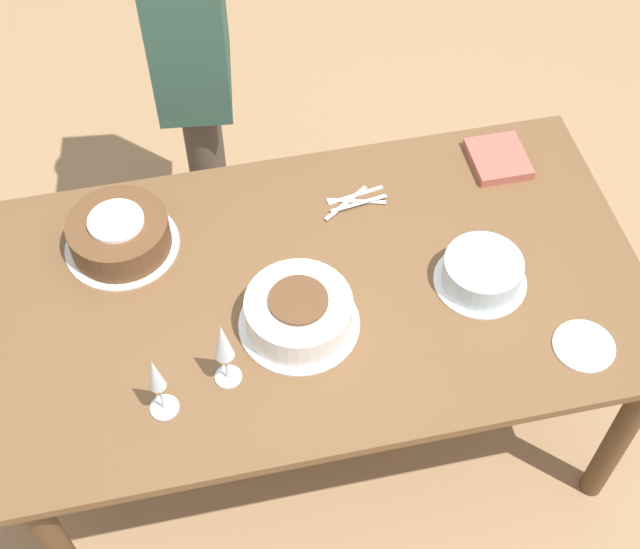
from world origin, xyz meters
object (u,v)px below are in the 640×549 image
at_px(cake_center_white, 299,313).
at_px(cake_front_chocolate, 119,234).
at_px(person_cutting, 190,34).
at_px(wine_glass_far, 223,344).
at_px(cake_back_decorated, 482,272).
at_px(wine_glass_near, 156,379).

distance_m(cake_center_white, cake_front_chocolate, 0.55).
relative_size(cake_center_white, cake_front_chocolate, 1.00).
bearing_deg(cake_center_white, person_cutting, -81.58).
distance_m(cake_front_chocolate, wine_glass_far, 0.53).
bearing_deg(cake_back_decorated, wine_glass_near, 13.28).
bearing_deg(person_cutting, cake_center_white, 15.43).
relative_size(cake_front_chocolate, wine_glass_far, 1.37).
relative_size(cake_front_chocolate, wine_glass_near, 1.44).
bearing_deg(wine_glass_near, person_cutting, -101.23).
bearing_deg(cake_front_chocolate, cake_back_decorated, 160.71).
relative_size(cake_center_white, person_cutting, 0.20).
xyz_separation_m(cake_center_white, cake_back_decorated, (-0.50, -0.03, -0.01)).
relative_size(cake_center_white, wine_glass_near, 1.44).
height_order(cake_center_white, wine_glass_near, wine_glass_near).
xyz_separation_m(cake_center_white, person_cutting, (0.14, -0.95, 0.16)).
bearing_deg(cake_front_chocolate, person_cutting, -115.35).
bearing_deg(wine_glass_far, person_cutting, -93.22).
height_order(cake_center_white, wine_glass_far, wine_glass_far).
xyz_separation_m(cake_back_decorated, person_cutting, (0.64, -0.92, 0.17)).
bearing_deg(wine_glass_far, cake_back_decorated, -167.82).
distance_m(cake_back_decorated, wine_glass_far, 0.72).
bearing_deg(cake_back_decorated, cake_front_chocolate, -19.29).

